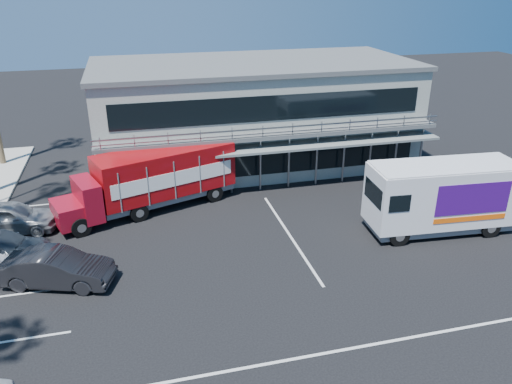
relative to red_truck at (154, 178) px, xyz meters
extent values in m
plane|color=black|center=(4.69, -8.26, -1.95)|extent=(120.00, 120.00, 0.00)
cube|color=gray|center=(7.69, 6.74, 1.55)|extent=(22.00, 10.00, 7.00)
cube|color=#515454|center=(7.69, 6.74, 5.20)|extent=(22.40, 10.40, 0.30)
cube|color=#515454|center=(7.69, 1.14, 1.65)|extent=(22.00, 1.20, 0.25)
cube|color=gray|center=(7.69, 0.59, 2.15)|extent=(22.00, 0.08, 0.90)
cube|color=slate|center=(7.69, 0.84, 0.95)|extent=(22.00, 1.80, 0.15)
cube|color=black|center=(7.69, 1.72, -0.35)|extent=(20.00, 0.06, 1.60)
cube|color=black|center=(7.69, 1.72, 3.25)|extent=(20.00, 0.06, 1.60)
cube|color=maroon|center=(-4.76, -1.67, -0.94)|extent=(2.09, 2.62, 1.22)
cube|color=maroon|center=(-3.71, -1.30, -0.38)|extent=(1.80, 2.73, 2.13)
cube|color=black|center=(-3.71, -1.30, 0.23)|extent=(0.76, 2.05, 0.71)
cube|color=maroon|center=(0.69, 0.24, 0.28)|extent=(8.49, 5.08, 2.63)
cube|color=slate|center=(0.69, 0.24, -1.29)|extent=(8.36, 4.72, 0.30)
cube|color=white|center=(1.11, -0.96, 0.18)|extent=(7.05, 2.50, 0.86)
cube|color=white|center=(0.26, 1.45, 0.18)|extent=(7.05, 2.50, 0.86)
cylinder|color=black|center=(-4.11, -2.62, -1.42)|extent=(1.09, 0.61, 1.05)
cylinder|color=black|center=(-4.85, -0.52, -1.42)|extent=(1.09, 0.61, 1.05)
cylinder|color=black|center=(-1.05, -1.55, -1.42)|extent=(1.09, 0.61, 1.05)
cylinder|color=black|center=(-1.79, 0.55, -1.42)|extent=(1.09, 0.61, 1.05)
cylinder|color=black|center=(3.54, 0.06, -1.42)|extent=(1.09, 0.61, 1.05)
cylinder|color=black|center=(2.80, 2.17, -1.42)|extent=(1.09, 0.61, 1.05)
cube|color=silver|center=(14.69, -6.68, 0.24)|extent=(8.03, 3.25, 3.14)
cube|color=slate|center=(14.69, -6.68, -1.50)|extent=(7.69, 2.96, 0.39)
cube|color=black|center=(10.79, -6.40, 0.58)|extent=(0.22, 2.21, 1.07)
cube|color=silver|center=(14.69, -6.68, 1.84)|extent=(7.87, 3.18, 0.09)
cube|color=#390B69|center=(15.48, -8.10, 0.46)|extent=(4.03, 0.32, 1.68)
cube|color=#390B69|center=(15.68, -5.38, 0.46)|extent=(4.03, 0.32, 1.68)
cube|color=#F2590C|center=(15.48, -8.10, -0.66)|extent=(4.03, 0.31, 0.28)
cylinder|color=black|center=(11.80, -7.66, -1.41)|extent=(1.09, 0.36, 1.08)
cylinder|color=black|center=(11.97, -5.29, -1.41)|extent=(1.09, 0.36, 1.08)
cylinder|color=black|center=(16.95, -8.03, -1.41)|extent=(1.09, 0.36, 1.08)
cylinder|color=black|center=(17.12, -5.66, -1.41)|extent=(1.09, 0.36, 1.08)
imported|color=black|center=(-4.81, -7.06, -1.14)|extent=(5.23, 3.19, 1.63)
imported|color=gray|center=(-7.81, -1.06, -1.10)|extent=(5.23, 2.78, 1.69)
camera|label=1|loc=(-0.89, -27.68, 10.93)|focal=35.00mm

